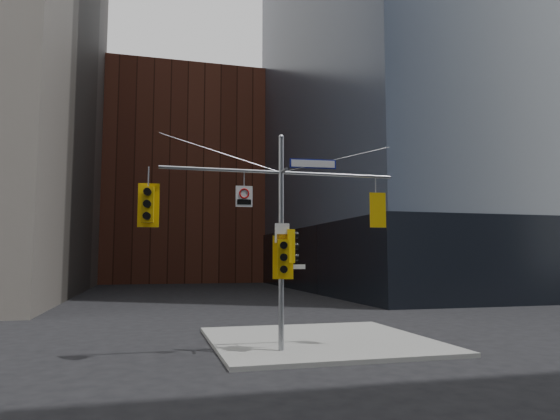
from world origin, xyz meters
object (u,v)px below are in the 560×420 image
signal_assembly (281,219)px  traffic_light_east_arm (376,210)px  traffic_light_west_arm (148,205)px  traffic_light_pole_side (291,246)px  regulatory_sign_arm (244,196)px  traffic_light_pole_front (283,257)px  street_sign_blade (313,164)px

signal_assembly → traffic_light_east_arm: bearing=0.0°
traffic_light_west_arm → traffic_light_pole_side: bearing=6.2°
regulatory_sign_arm → traffic_light_pole_side: bearing=2.1°
traffic_light_east_arm → regulatory_sign_arm: regulatory_sign_arm is taller
signal_assembly → traffic_light_east_arm: (3.44, 0.00, 0.38)m
traffic_light_pole_side → traffic_light_pole_front: size_ratio=0.78×
traffic_light_east_arm → street_sign_blade: size_ratio=0.75×
traffic_light_pole_side → street_sign_blade: (0.80, -0.01, 2.82)m
signal_assembly → street_sign_blade: signal_assembly is taller
traffic_light_east_arm → traffic_light_pole_side: 3.36m
traffic_light_pole_front → traffic_light_west_arm: bearing=-172.1°
traffic_light_west_arm → signal_assembly: bearing=6.0°
traffic_light_pole_front → regulatory_sign_arm: bearing=-179.4°
traffic_light_west_arm → regulatory_sign_arm: bearing=5.5°
traffic_light_pole_front → street_sign_blade: size_ratio=0.88×
traffic_light_west_arm → traffic_light_pole_front: size_ratio=0.97×
traffic_light_west_arm → regulatory_sign_arm: size_ratio=2.01×
regulatory_sign_arm → traffic_light_west_arm: bearing=-179.8°
traffic_light_east_arm → street_sign_blade: (-2.32, 0.00, 1.55)m
signal_assembly → traffic_light_pole_side: signal_assembly is taller
traffic_light_pole_side → signal_assembly: bearing=83.3°
traffic_light_west_arm → regulatory_sign_arm: (3.04, -0.03, 0.37)m
traffic_light_west_arm → traffic_light_east_arm: traffic_light_west_arm is taller
traffic_light_pole_front → regulatory_sign_arm: (-1.26, 0.25, 2.01)m
street_sign_blade → traffic_light_pole_front: bearing=-162.0°
traffic_light_pole_side → traffic_light_pole_front: 0.56m
traffic_light_pole_side → street_sign_blade: bearing=-100.2°
traffic_light_pole_side → traffic_light_east_arm: bearing=-99.6°
traffic_light_west_arm → street_sign_blade: bearing=6.1°
traffic_light_east_arm → traffic_light_pole_front: 3.82m
signal_assembly → traffic_light_pole_front: 1.28m
signal_assembly → traffic_light_pole_front: bearing=-89.7°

